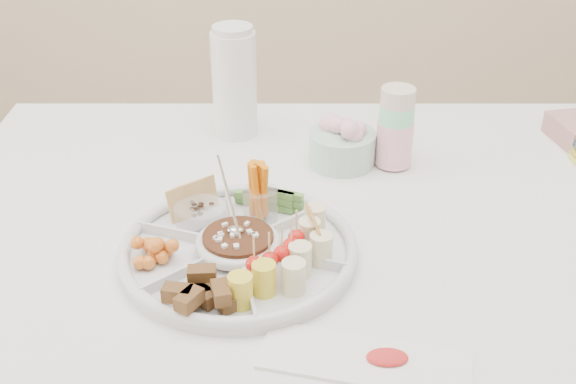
{
  "coord_description": "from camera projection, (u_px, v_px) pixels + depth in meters",
  "views": [
    {
      "loc": [
        -0.11,
        -1.07,
        1.45
      ],
      "look_at": [
        -0.11,
        -0.02,
        0.82
      ],
      "focal_mm": 45.0,
      "sensor_mm": 36.0,
      "label": 1
    }
  ],
  "objects": [
    {
      "name": "dining_table",
      "position": [
        344.0,
        376.0,
        1.47
      ],
      "size": [
        1.52,
        1.02,
        0.76
      ],
      "primitive_type": "cube",
      "color": "white",
      "rests_on": "floor"
    },
    {
      "name": "party_tray",
      "position": [
        238.0,
        247.0,
        1.16
      ],
      "size": [
        0.48,
        0.48,
        0.04
      ],
      "primitive_type": "cylinder",
      "rotation": [
        0.0,
        0.0,
        -0.33
      ],
      "color": "silver",
      "rests_on": "dining_table"
    },
    {
      "name": "bean_dip",
      "position": [
        238.0,
        243.0,
        1.16
      ],
      "size": [
        0.15,
        0.15,
        0.04
      ],
      "primitive_type": "cylinder",
      "rotation": [
        0.0,
        0.0,
        -0.33
      ],
      "color": "#542013",
      "rests_on": "party_tray"
    },
    {
      "name": "tortillas",
      "position": [
        317.0,
        227.0,
        1.17
      ],
      "size": [
        0.11,
        0.11,
        0.05
      ],
      "primitive_type": null,
      "rotation": [
        0.0,
        0.0,
        -0.33
      ],
      "color": "brown",
      "rests_on": "party_tray"
    },
    {
      "name": "carrot_cucumber",
      "position": [
        266.0,
        187.0,
        1.25
      ],
      "size": [
        0.15,
        0.15,
        0.11
      ],
      "primitive_type": null,
      "rotation": [
        0.0,
        0.0,
        -0.33
      ],
      "color": "orange",
      "rests_on": "party_tray"
    },
    {
      "name": "pita_raisins",
      "position": [
        192.0,
        204.0,
        1.24
      ],
      "size": [
        0.15,
        0.15,
        0.07
      ],
      "primitive_type": null,
      "rotation": [
        0.0,
        0.0,
        -0.33
      ],
      "color": "#DDB852",
      "rests_on": "party_tray"
    },
    {
      "name": "cherries",
      "position": [
        156.0,
        249.0,
        1.13
      ],
      "size": [
        0.13,
        0.13,
        0.04
      ],
      "primitive_type": null,
      "rotation": [
        0.0,
        0.0,
        -0.33
      ],
      "color": "gold",
      "rests_on": "party_tray"
    },
    {
      "name": "granola_chunks",
      "position": [
        204.0,
        288.0,
        1.05
      ],
      "size": [
        0.14,
        0.14,
        0.05
      ],
      "primitive_type": null,
      "rotation": [
        0.0,
        0.0,
        -0.33
      ],
      "color": "brown",
      "rests_on": "party_tray"
    },
    {
      "name": "banana_tomato",
      "position": [
        291.0,
        265.0,
        1.06
      ],
      "size": [
        0.15,
        0.15,
        0.1
      ],
      "primitive_type": null,
      "rotation": [
        0.0,
        0.0,
        -0.33
      ],
      "color": "#F5D171",
      "rests_on": "party_tray"
    },
    {
      "name": "cup_stack",
      "position": [
        396.0,
        120.0,
        1.4
      ],
      "size": [
        0.09,
        0.09,
        0.2
      ],
      "primitive_type": "cylinder",
      "rotation": [
        0.0,
        0.0,
        0.2
      ],
      "color": "silver",
      "rests_on": "dining_table"
    },
    {
      "name": "thermos",
      "position": [
        234.0,
        81.0,
        1.51
      ],
      "size": [
        0.12,
        0.12,
        0.24
      ],
      "primitive_type": "cylinder",
      "rotation": [
        0.0,
        0.0,
        -0.32
      ],
      "color": "white",
      "rests_on": "dining_table"
    },
    {
      "name": "flower_bowl",
      "position": [
        342.0,
        141.0,
        1.43
      ],
      "size": [
        0.16,
        0.16,
        0.1
      ],
      "primitive_type": "cylinder",
      "rotation": [
        0.0,
        0.0,
        0.23
      ],
      "color": "#ACC8B8",
      "rests_on": "dining_table"
    },
    {
      "name": "placemat",
      "position": [
        365.0,
        361.0,
        0.97
      ],
      "size": [
        0.3,
        0.16,
        0.01
      ],
      "primitive_type": "cube",
      "rotation": [
        0.0,
        0.0,
        -0.24
      ],
      "color": "white",
      "rests_on": "dining_table"
    }
  ]
}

